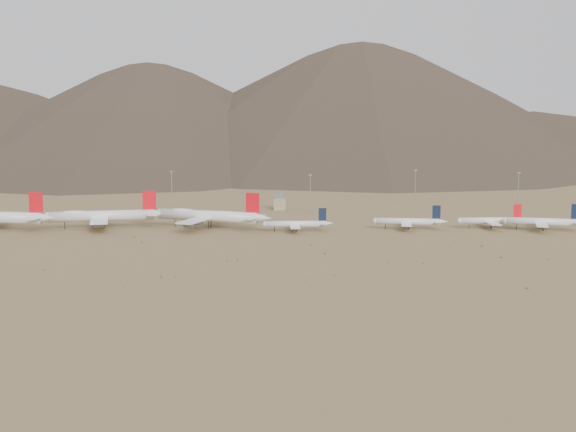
{
  "coord_description": "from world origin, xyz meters",
  "views": [
    {
      "loc": [
        45.29,
        -422.54,
        67.5
      ],
      "look_at": [
        37.24,
        30.0,
        7.68
      ],
      "focal_mm": 50.0,
      "sensor_mm": 36.0,
      "label": 1
    }
  ],
  "objects_px": {
    "widebody_centre": "(102,216)",
    "control_tower": "(280,202)",
    "widebody_east": "(208,216)",
    "narrowbody_a": "(297,224)",
    "narrowbody_b": "(409,222)"
  },
  "relations": [
    {
      "from": "widebody_centre",
      "to": "widebody_east",
      "type": "relative_size",
      "value": 1.0
    },
    {
      "from": "widebody_centre",
      "to": "widebody_east",
      "type": "xyz_separation_m",
      "value": [
        61.33,
        -0.65,
        0.19
      ]
    },
    {
      "from": "narrowbody_a",
      "to": "control_tower",
      "type": "xyz_separation_m",
      "value": [
        -12.43,
        98.37,
        1.04
      ]
    },
    {
      "from": "narrowbody_a",
      "to": "control_tower",
      "type": "relative_size",
      "value": 3.33
    },
    {
      "from": "widebody_centre",
      "to": "control_tower",
      "type": "height_order",
      "value": "widebody_centre"
    },
    {
      "from": "widebody_east",
      "to": "narrowbody_b",
      "type": "height_order",
      "value": "widebody_east"
    },
    {
      "from": "widebody_centre",
      "to": "narrowbody_a",
      "type": "distance_m",
      "value": 112.85
    },
    {
      "from": "widebody_east",
      "to": "narrowbody_b",
      "type": "xyz_separation_m",
      "value": [
        114.91,
        -0.97,
        -2.91
      ]
    },
    {
      "from": "narrowbody_b",
      "to": "control_tower",
      "type": "relative_size",
      "value": 3.54
    },
    {
      "from": "widebody_centre",
      "to": "control_tower",
      "type": "distance_m",
      "value": 132.83
    },
    {
      "from": "widebody_centre",
      "to": "narrowbody_b",
      "type": "relative_size",
      "value": 1.65
    },
    {
      "from": "widebody_east",
      "to": "narrowbody_a",
      "type": "distance_m",
      "value": 52.06
    },
    {
      "from": "widebody_centre",
      "to": "control_tower",
      "type": "bearing_deg",
      "value": 28.2
    },
    {
      "from": "narrowbody_a",
      "to": "narrowbody_b",
      "type": "height_order",
      "value": "narrowbody_b"
    },
    {
      "from": "widebody_centre",
      "to": "narrowbody_a",
      "type": "height_order",
      "value": "widebody_centre"
    }
  ]
}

